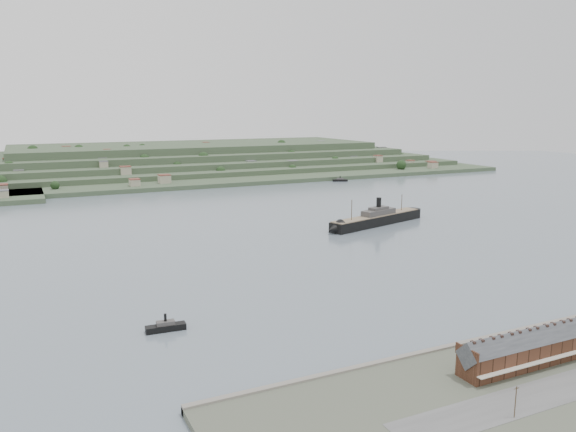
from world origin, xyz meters
name	(u,v)px	position (x,y,z in m)	size (l,w,h in m)	color
ground	(304,242)	(0.00, 0.00, 0.00)	(1400.00, 1400.00, 0.00)	slate
terrace_row	(540,346)	(-10.00, -168.02, 6.84)	(55.60, 9.80, 11.07)	#3F2416
far_peninsula	(175,161)	(27.91, 393.10, 11.88)	(760.00, 309.00, 30.00)	#374A31
steamship	(375,219)	(62.04, 21.59, 3.92)	(86.55, 33.50, 21.24)	black
tugboat	(166,327)	(-100.85, -93.91, 1.48)	(13.69, 4.51, 6.06)	black
ferry_east	(340,180)	(156.43, 223.14, 1.39)	(15.86, 9.76, 5.77)	black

